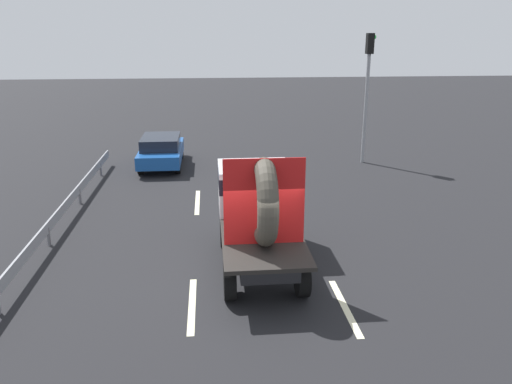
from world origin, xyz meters
name	(u,v)px	position (x,y,z in m)	size (l,w,h in m)	color
ground_plane	(251,284)	(0.00, 0.00, 0.00)	(120.00, 120.00, 0.00)	black
flatbed_truck	(257,204)	(0.31, 1.45, 1.61)	(2.02, 4.87, 3.24)	black
distant_sedan	(161,150)	(-3.16, 11.92, 0.76)	(1.87, 4.36, 1.42)	black
traffic_light	(368,80)	(6.39, 11.71, 3.87)	(0.42, 0.36, 5.94)	gray
guardrail	(65,207)	(-5.68, 4.82, 0.53)	(0.10, 15.11, 0.71)	gray
lane_dash_left_near	(192,305)	(-1.43, -0.87, 0.00)	(2.49, 0.16, 0.01)	beige
lane_dash_left_far	(197,202)	(-1.43, 6.48, 0.00)	(2.76, 0.16, 0.01)	beige
lane_dash_right_near	(345,307)	(2.04, -1.29, 0.00)	(2.50, 0.16, 0.01)	beige
lane_dash_right_far	(290,199)	(2.04, 6.44, 0.00)	(2.38, 0.16, 0.01)	beige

